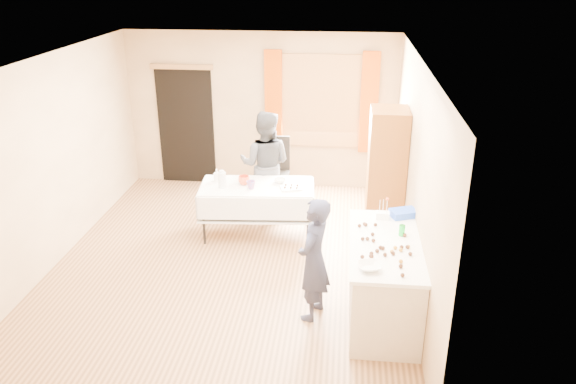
# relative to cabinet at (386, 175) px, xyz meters

# --- Properties ---
(floor) EXTENTS (4.50, 5.50, 0.02)m
(floor) POSITION_rel_cabinet_xyz_m (-1.99, -0.94, -0.93)
(floor) COLOR #9E7047
(floor) RESTS_ON ground
(ceiling) EXTENTS (4.50, 5.50, 0.02)m
(ceiling) POSITION_rel_cabinet_xyz_m (-1.99, -0.94, 1.69)
(ceiling) COLOR white
(ceiling) RESTS_ON floor
(wall_back) EXTENTS (4.50, 0.02, 2.60)m
(wall_back) POSITION_rel_cabinet_xyz_m (-1.99, 1.82, 0.38)
(wall_back) COLOR tan
(wall_back) RESTS_ON floor
(wall_front) EXTENTS (4.50, 0.02, 2.60)m
(wall_front) POSITION_rel_cabinet_xyz_m (-1.99, -3.70, 0.38)
(wall_front) COLOR tan
(wall_front) RESTS_ON floor
(wall_left) EXTENTS (0.02, 5.50, 2.60)m
(wall_left) POSITION_rel_cabinet_xyz_m (-4.25, -0.94, 0.38)
(wall_left) COLOR tan
(wall_left) RESTS_ON floor
(wall_right) EXTENTS (0.02, 5.50, 2.60)m
(wall_right) POSITION_rel_cabinet_xyz_m (0.27, -0.94, 0.38)
(wall_right) COLOR tan
(wall_right) RESTS_ON floor
(window_frame) EXTENTS (1.32, 0.06, 1.52)m
(window_frame) POSITION_rel_cabinet_xyz_m (-0.99, 1.78, 0.58)
(window_frame) COLOR olive
(window_frame) RESTS_ON wall_back
(window_pane) EXTENTS (1.20, 0.02, 1.40)m
(window_pane) POSITION_rel_cabinet_xyz_m (-0.99, 1.77, 0.58)
(window_pane) COLOR white
(window_pane) RESTS_ON wall_back
(curtain_left) EXTENTS (0.28, 0.06, 1.65)m
(curtain_left) POSITION_rel_cabinet_xyz_m (-1.77, 1.73, 0.58)
(curtain_left) COLOR #AD4005
(curtain_left) RESTS_ON wall_back
(curtain_right) EXTENTS (0.28, 0.06, 1.65)m
(curtain_right) POSITION_rel_cabinet_xyz_m (-0.21, 1.73, 0.58)
(curtain_right) COLOR #AD4005
(curtain_right) RESTS_ON wall_back
(doorway) EXTENTS (0.95, 0.04, 2.00)m
(doorway) POSITION_rel_cabinet_xyz_m (-3.29, 1.79, 0.08)
(doorway) COLOR black
(doorway) RESTS_ON floor
(door_lintel) EXTENTS (1.05, 0.06, 0.08)m
(door_lintel) POSITION_rel_cabinet_xyz_m (-3.29, 1.76, 1.10)
(door_lintel) COLOR olive
(door_lintel) RESTS_ON wall_back
(cabinet) EXTENTS (0.50, 0.60, 1.85)m
(cabinet) POSITION_rel_cabinet_xyz_m (0.00, 0.00, 0.00)
(cabinet) COLOR brown
(cabinet) RESTS_ON floor
(counter) EXTENTS (0.77, 1.62, 0.91)m
(counter) POSITION_rel_cabinet_xyz_m (-0.10, -1.96, -0.47)
(counter) COLOR beige
(counter) RESTS_ON floor
(party_table) EXTENTS (1.64, 0.93, 0.75)m
(party_table) POSITION_rel_cabinet_xyz_m (-1.77, -0.13, -0.48)
(party_table) COLOR black
(party_table) RESTS_ON floor
(chair) EXTENTS (0.46, 0.46, 1.07)m
(chair) POSITION_rel_cabinet_xyz_m (-1.66, 1.02, -0.61)
(chair) COLOR black
(chair) RESTS_ON floor
(girl) EXTENTS (0.70, 0.62, 1.40)m
(girl) POSITION_rel_cabinet_xyz_m (-0.86, -2.02, -0.22)
(girl) COLOR #1F2139
(girl) RESTS_ON floor
(woman) EXTENTS (0.89, 0.74, 1.63)m
(woman) POSITION_rel_cabinet_xyz_m (-1.75, 0.55, -0.11)
(woman) COLOR black
(woman) RESTS_ON floor
(soda_can) EXTENTS (0.08, 0.08, 0.12)m
(soda_can) POSITION_rel_cabinet_xyz_m (0.07, -1.77, 0.05)
(soda_can) COLOR #129E28
(soda_can) RESTS_ON counter
(mixing_bowl) EXTENTS (0.33, 0.33, 0.06)m
(mixing_bowl) POSITION_rel_cabinet_xyz_m (-0.30, -2.52, 0.01)
(mixing_bowl) COLOR white
(mixing_bowl) RESTS_ON counter
(foam_block) EXTENTS (0.15, 0.11, 0.08)m
(foam_block) POSITION_rel_cabinet_xyz_m (-0.11, -1.37, 0.03)
(foam_block) COLOR white
(foam_block) RESTS_ON counter
(blue_basket) EXTENTS (0.35, 0.30, 0.08)m
(blue_basket) POSITION_rel_cabinet_xyz_m (0.13, -1.28, 0.03)
(blue_basket) COLOR blue
(blue_basket) RESTS_ON counter
(pitcher) EXTENTS (0.14, 0.14, 0.22)m
(pitcher) POSITION_rel_cabinet_xyz_m (-2.23, -0.24, -0.06)
(pitcher) COLOR silver
(pitcher) RESTS_ON party_table
(cup_red) EXTENTS (0.20, 0.20, 0.12)m
(cup_red) POSITION_rel_cabinet_xyz_m (-1.95, -0.11, -0.11)
(cup_red) COLOR #D64A26
(cup_red) RESTS_ON party_table
(cup_rainbow) EXTENTS (0.12, 0.12, 0.11)m
(cup_rainbow) POSITION_rel_cabinet_xyz_m (-1.83, -0.25, -0.12)
(cup_rainbow) COLOR red
(cup_rainbow) RESTS_ON party_table
(small_bowl) EXTENTS (0.23, 0.23, 0.05)m
(small_bowl) POSITION_rel_cabinet_xyz_m (-1.46, 0.02, -0.15)
(small_bowl) COLOR white
(small_bowl) RESTS_ON party_table
(pastry_tray) EXTENTS (0.33, 0.27, 0.02)m
(pastry_tray) POSITION_rel_cabinet_xyz_m (-1.28, -0.20, -0.16)
(pastry_tray) COLOR white
(pastry_tray) RESTS_ON party_table
(bottle) EXTENTS (0.09, 0.09, 0.18)m
(bottle) POSITION_rel_cabinet_xyz_m (-2.35, -0.02, -0.08)
(bottle) COLOR white
(bottle) RESTS_ON party_table
(cake_balls) EXTENTS (0.54, 1.10, 0.04)m
(cake_balls) POSITION_rel_cabinet_xyz_m (-0.13, -2.08, 0.01)
(cake_balls) COLOR #3F2314
(cake_balls) RESTS_ON counter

